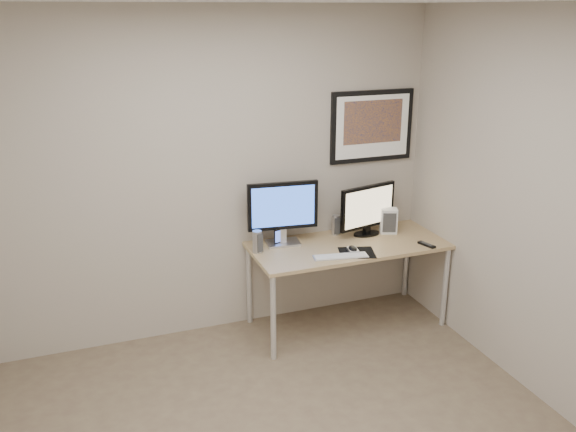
{
  "coord_description": "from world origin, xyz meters",
  "views": [
    {
      "loc": [
        -1.09,
        -2.83,
        2.56
      ],
      "look_at": [
        0.38,
        1.1,
        1.12
      ],
      "focal_mm": 38.0,
      "sensor_mm": 36.0,
      "label": 1
    }
  ],
  "objects_px": {
    "speaker_right": "(336,225)",
    "monitor_large": "(283,210)",
    "framed_art": "(372,126)",
    "keyboard": "(341,256)",
    "desk": "(348,251)",
    "fan_unit": "(388,221)",
    "monitor_tv": "(368,209)",
    "speaker_left": "(257,242)",
    "phone_dock": "(278,237)"
  },
  "relations": [
    {
      "from": "monitor_large",
      "to": "phone_dock",
      "type": "distance_m",
      "value": 0.23
    },
    {
      "from": "monitor_tv",
      "to": "fan_unit",
      "type": "height_order",
      "value": "monitor_tv"
    },
    {
      "from": "speaker_left",
      "to": "fan_unit",
      "type": "bearing_deg",
      "value": -16.87
    },
    {
      "from": "monitor_large",
      "to": "speaker_left",
      "type": "distance_m",
      "value": 0.34
    },
    {
      "from": "speaker_left",
      "to": "speaker_right",
      "type": "xyz_separation_m",
      "value": [
        0.75,
        0.16,
        -0.01
      ]
    },
    {
      "from": "speaker_left",
      "to": "phone_dock",
      "type": "height_order",
      "value": "speaker_left"
    },
    {
      "from": "monitor_large",
      "to": "speaker_left",
      "type": "height_order",
      "value": "monitor_large"
    },
    {
      "from": "fan_unit",
      "to": "monitor_tv",
      "type": "bearing_deg",
      "value": -162.45
    },
    {
      "from": "desk",
      "to": "framed_art",
      "type": "xyz_separation_m",
      "value": [
        0.35,
        0.33,
        0.96
      ]
    },
    {
      "from": "speaker_left",
      "to": "fan_unit",
      "type": "height_order",
      "value": "fan_unit"
    },
    {
      "from": "speaker_left",
      "to": "keyboard",
      "type": "bearing_deg",
      "value": -47.68
    },
    {
      "from": "speaker_right",
      "to": "monitor_large",
      "type": "bearing_deg",
      "value": -171.73
    },
    {
      "from": "speaker_left",
      "to": "keyboard",
      "type": "xyz_separation_m",
      "value": [
        0.58,
        -0.32,
        -0.08
      ]
    },
    {
      "from": "phone_dock",
      "to": "monitor_tv",
      "type": "bearing_deg",
      "value": -17.18
    },
    {
      "from": "monitor_tv",
      "to": "speaker_left",
      "type": "relative_size",
      "value": 3.03
    },
    {
      "from": "speaker_right",
      "to": "fan_unit",
      "type": "xyz_separation_m",
      "value": [
        0.44,
        -0.12,
        0.02
      ]
    },
    {
      "from": "framed_art",
      "to": "speaker_left",
      "type": "height_order",
      "value": "framed_art"
    },
    {
      "from": "framed_art",
      "to": "speaker_right",
      "type": "distance_m",
      "value": 0.89
    },
    {
      "from": "framed_art",
      "to": "phone_dock",
      "type": "xyz_separation_m",
      "value": [
        -0.9,
        -0.16,
        -0.82
      ]
    },
    {
      "from": "monitor_large",
      "to": "fan_unit",
      "type": "relative_size",
      "value": 2.68
    },
    {
      "from": "speaker_left",
      "to": "phone_dock",
      "type": "relative_size",
      "value": 1.28
    },
    {
      "from": "keyboard",
      "to": "fan_unit",
      "type": "relative_size",
      "value": 1.98
    },
    {
      "from": "fan_unit",
      "to": "monitor_large",
      "type": "bearing_deg",
      "value": -163.09
    },
    {
      "from": "speaker_left",
      "to": "fan_unit",
      "type": "xyz_separation_m",
      "value": [
        1.19,
        0.04,
        0.02
      ]
    },
    {
      "from": "desk",
      "to": "fan_unit",
      "type": "xyz_separation_m",
      "value": [
        0.44,
        0.12,
        0.17
      ]
    },
    {
      "from": "framed_art",
      "to": "keyboard",
      "type": "distance_m",
      "value": 1.18
    },
    {
      "from": "desk",
      "to": "speaker_left",
      "type": "bearing_deg",
      "value": 173.72
    },
    {
      "from": "monitor_large",
      "to": "keyboard",
      "type": "bearing_deg",
      "value": -45.61
    },
    {
      "from": "fan_unit",
      "to": "desk",
      "type": "bearing_deg",
      "value": -143.8
    },
    {
      "from": "framed_art",
      "to": "monitor_large",
      "type": "xyz_separation_m",
      "value": [
        -0.85,
        -0.15,
        -0.6
      ]
    },
    {
      "from": "framed_art",
      "to": "speaker_right",
      "type": "bearing_deg",
      "value": -165.46
    },
    {
      "from": "desk",
      "to": "monitor_large",
      "type": "height_order",
      "value": "monitor_large"
    },
    {
      "from": "phone_dock",
      "to": "desk",
      "type": "bearing_deg",
      "value": -31.62
    },
    {
      "from": "desk",
      "to": "phone_dock",
      "type": "height_order",
      "value": "phone_dock"
    },
    {
      "from": "desk",
      "to": "speaker_right",
      "type": "xyz_separation_m",
      "value": [
        -0.0,
        0.24,
        0.15
      ]
    },
    {
      "from": "desk",
      "to": "framed_art",
      "type": "distance_m",
      "value": 1.07
    },
    {
      "from": "speaker_left",
      "to": "speaker_right",
      "type": "distance_m",
      "value": 0.77
    },
    {
      "from": "framed_art",
      "to": "keyboard",
      "type": "bearing_deg",
      "value": -133.0
    },
    {
      "from": "monitor_large",
      "to": "framed_art",
      "type": "bearing_deg",
      "value": 16.49
    },
    {
      "from": "monitor_tv",
      "to": "desk",
      "type": "bearing_deg",
      "value": -164.22
    },
    {
      "from": "framed_art",
      "to": "keyboard",
      "type": "height_order",
      "value": "framed_art"
    },
    {
      "from": "speaker_left",
      "to": "phone_dock",
      "type": "distance_m",
      "value": 0.22
    },
    {
      "from": "monitor_large",
      "to": "speaker_left",
      "type": "relative_size",
      "value": 3.18
    },
    {
      "from": "monitor_large",
      "to": "fan_unit",
      "type": "xyz_separation_m",
      "value": [
        0.94,
        -0.06,
        -0.18
      ]
    },
    {
      "from": "monitor_tv",
      "to": "keyboard",
      "type": "height_order",
      "value": "monitor_tv"
    },
    {
      "from": "monitor_large",
      "to": "monitor_tv",
      "type": "bearing_deg",
      "value": 2.74
    },
    {
      "from": "keyboard",
      "to": "desk",
      "type": "bearing_deg",
      "value": 63.37
    },
    {
      "from": "speaker_left",
      "to": "keyboard",
      "type": "height_order",
      "value": "speaker_left"
    },
    {
      "from": "desk",
      "to": "speaker_left",
      "type": "xyz_separation_m",
      "value": [
        -0.75,
        0.08,
        0.16
      ]
    },
    {
      "from": "keyboard",
      "to": "fan_unit",
      "type": "distance_m",
      "value": 0.72
    }
  ]
}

